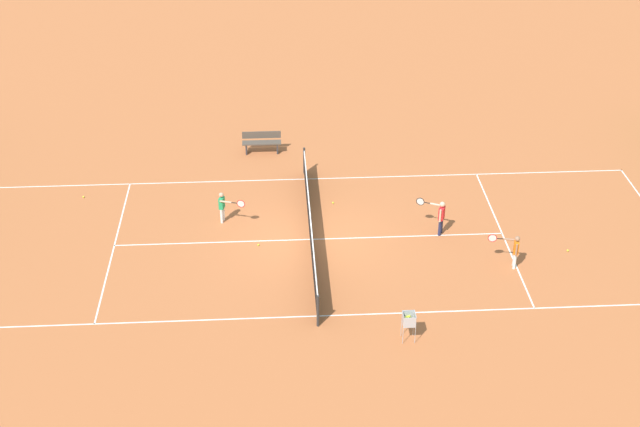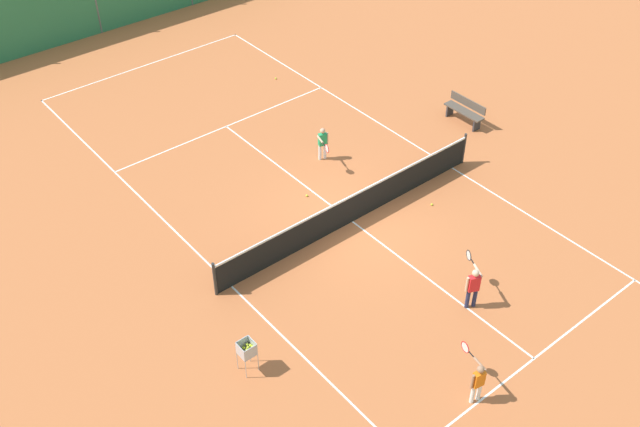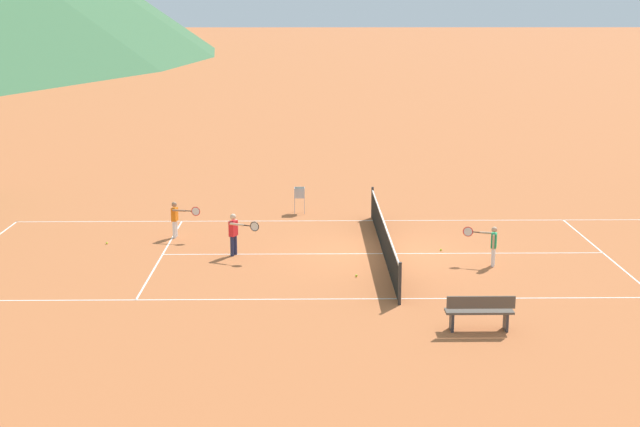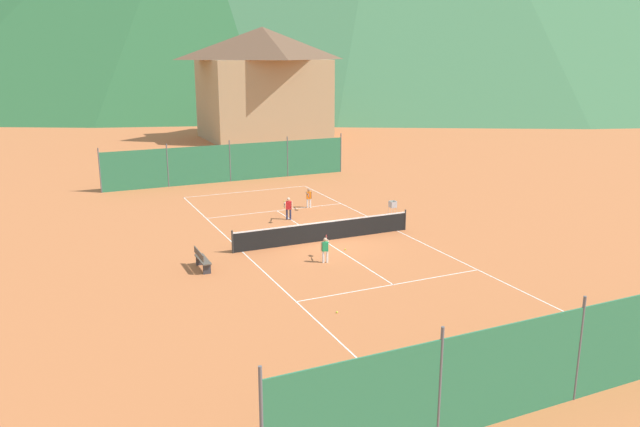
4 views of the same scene
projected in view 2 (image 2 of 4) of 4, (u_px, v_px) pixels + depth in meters
The scene contains 12 objects.
ground_plane at pixel (352, 221), 21.12m from camera, with size 600.00×600.00×0.00m, color #BC6638.
court_line_markings at pixel (352, 221), 21.12m from camera, with size 8.25×23.85×0.01m.
tennis_net at pixel (353, 208), 20.81m from camera, with size 9.18×0.08×1.06m.
windscreen_fence_near at pixel (96, 2), 29.60m from camera, with size 17.28×0.08×2.90m.
player_near_baseline at pixel (323, 142), 23.06m from camera, with size 0.60×0.90×1.12m.
player_near_service at pixel (473, 284), 18.16m from camera, with size 0.76×0.90×1.23m.
player_far_service at pixel (477, 379), 16.00m from camera, with size 0.54×0.93×1.14m.
tennis_ball_near_corner at pixel (307, 196), 21.99m from camera, with size 0.07×0.07×0.07m, color #CCE033.
tennis_ball_alley_left at pixel (276, 78), 27.43m from camera, with size 0.07×0.07×0.07m, color #CCE033.
tennis_ball_alley_right at pixel (432, 204), 21.67m from camera, with size 0.07×0.07×0.07m, color #CCE033.
ball_hopper at pixel (247, 350), 16.63m from camera, with size 0.36×0.36×0.89m.
courtside_bench at pixel (465, 111), 24.89m from camera, with size 0.36×1.50×0.84m.
Camera 2 is at (10.96, 12.00, 13.53)m, focal length 42.00 mm.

